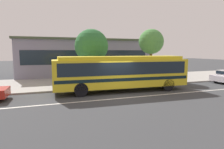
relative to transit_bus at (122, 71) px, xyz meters
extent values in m
plane|color=#383A3C|center=(-0.87, -1.50, -1.63)|extent=(120.00, 120.00, 0.00)
cube|color=#9E9A92|center=(-0.87, 5.35, -1.57)|extent=(60.00, 8.00, 0.12)
cube|color=silver|center=(-0.87, -2.30, -1.63)|extent=(56.00, 0.16, 0.01)
cube|color=gold|center=(-0.02, 0.00, -0.14)|extent=(10.77, 3.00, 2.14)
cube|color=yellow|center=(-0.02, 0.00, 1.05)|extent=(9.90, 2.66, 0.24)
cube|color=#19232D|center=(-0.02, 0.00, 0.29)|extent=(10.13, 2.99, 0.94)
cube|color=black|center=(-0.02, 0.00, -0.52)|extent=(10.56, 3.01, 0.24)
cube|color=#19232D|center=(5.26, -0.26, 0.29)|extent=(0.23, 2.18, 1.03)
cylinder|color=black|center=(3.66, 0.92, -1.13)|extent=(1.01, 0.33, 1.00)
cylinder|color=black|center=(3.55, -1.27, -1.13)|extent=(1.01, 0.33, 1.00)
cylinder|color=black|center=(-3.37, 1.27, -1.13)|extent=(1.01, 0.33, 1.00)
cylinder|color=black|center=(-3.48, -0.93, -1.13)|extent=(1.01, 0.33, 1.00)
cylinder|color=black|center=(10.94, 0.85, -1.31)|extent=(0.64, 0.23, 0.64)
cylinder|color=#253145|center=(3.07, 2.84, -1.08)|extent=(0.14, 0.14, 0.87)
cylinder|color=#253145|center=(3.17, 2.71, -1.08)|extent=(0.14, 0.14, 0.87)
cylinder|color=blue|center=(3.12, 2.77, -0.36)|extent=(0.48, 0.48, 0.57)
sphere|color=#C39E8E|center=(3.12, 2.77, 0.03)|extent=(0.20, 0.20, 0.20)
cylinder|color=#333331|center=(1.62, 1.90, -1.06)|extent=(0.14, 0.14, 0.90)
cylinder|color=#333331|center=(1.78, 1.90, -1.06)|extent=(0.14, 0.14, 0.90)
cylinder|color=purple|center=(1.70, 1.90, -0.29)|extent=(0.35, 0.35, 0.64)
sphere|color=#DE8A88|center=(1.70, 1.90, 0.14)|extent=(0.24, 0.24, 0.24)
cylinder|color=#1B2F4D|center=(0.18, 2.23, -1.08)|extent=(0.14, 0.14, 0.86)
cylinder|color=#1B2F4D|center=(0.13, 2.08, -1.08)|extent=(0.14, 0.14, 0.86)
cylinder|color=#465146|center=(0.15, 2.15, -0.33)|extent=(0.44, 0.44, 0.64)
sphere|color=#C5AF8F|center=(0.15, 2.15, 0.09)|extent=(0.20, 0.20, 0.20)
cylinder|color=gray|center=(3.16, 2.11, -0.37)|extent=(0.08, 0.08, 2.29)
cube|color=yellow|center=(3.16, 2.11, 0.58)|extent=(0.07, 0.44, 0.56)
cylinder|color=brown|center=(-1.51, 3.78, -0.28)|extent=(0.30, 0.30, 2.46)
sphere|color=#2E6C36|center=(-1.51, 3.78, 2.06)|extent=(3.17, 3.17, 3.17)
cylinder|color=brown|center=(5.50, 4.74, 0.08)|extent=(0.30, 0.30, 3.18)
sphere|color=#4D8B43|center=(5.50, 4.74, 2.63)|extent=(2.75, 2.75, 2.75)
cube|color=gray|center=(-0.56, 12.66, 0.64)|extent=(16.62, 7.55, 4.54)
cube|color=#19232D|center=(-0.56, 8.86, 0.87)|extent=(15.29, 0.04, 1.64)
cube|color=#404B35|center=(-0.56, 12.66, 3.03)|extent=(17.02, 7.95, 0.24)
camera|label=1|loc=(-6.04, -14.48, 1.58)|focal=31.55mm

